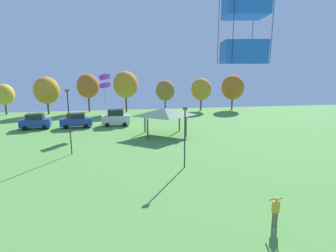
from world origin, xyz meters
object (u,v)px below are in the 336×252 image
Objects in this scene: park_pavilion at (165,112)px; treeline_tree_5 at (201,89)px; treeline_tree_3 at (126,85)px; kite_flying_7 at (105,81)px; treeline_tree_1 at (47,90)px; kite_flying_6 at (244,29)px; parked_car_third_from_left at (116,118)px; person_standing_near_foreground at (275,210)px; parked_car_second_from_left at (77,120)px; light_post_1 at (185,133)px; light_post_0 at (69,119)px; parked_car_leftmost at (35,121)px; treeline_tree_0 at (4,95)px; treeline_tree_2 at (88,86)px; treeline_tree_6 at (233,87)px; treeline_tree_4 at (165,91)px.

park_pavilion is 0.91× the size of treeline_tree_5.
treeline_tree_3 is 16.08m from treeline_tree_5.
kite_flying_7 is 0.58× the size of treeline_tree_1.
parked_car_third_from_left is at bearing 100.34° from kite_flying_6.
parked_car_third_from_left is 22.77m from treeline_tree_5.
treeline_tree_5 is (8.92, 42.88, 3.60)m from person_standing_near_foreground.
light_post_1 reaches higher than parked_car_second_from_left.
person_standing_near_foreground is at bearing -80.74° from treeline_tree_3.
kite_flying_6 reaches higher than light_post_1.
treeline_tree_3 reaches higher than light_post_0.
kite_flying_7 is 11.94m from light_post_0.
treeline_tree_3 is at bearing 1.52° from treeline_tree_1.
light_post_0 reaches higher than parked_car_leftmost.
treeline_tree_1 is (-1.82, 14.23, 3.57)m from parked_car_leftmost.
light_post_0 is 29.03m from treeline_tree_3.
treeline_tree_3 is at bearing 84.21° from parked_car_third_from_left.
treeline_tree_0 reaches higher than park_pavilion.
treeline_tree_2 is (-4.57, 18.81, -1.60)m from kite_flying_7.
person_standing_near_foreground is at bearing -62.55° from treeline_tree_1.
treeline_tree_3 reaches higher than parked_car_leftmost.
treeline_tree_1 is at bearing 117.33° from person_standing_near_foreground.
treeline_tree_3 is (13.49, 14.64, 4.53)m from parked_car_leftmost.
person_standing_near_foreground is at bearing -110.59° from treeline_tree_6.
parked_car_leftmost is (-17.30, 30.81, -8.70)m from kite_flying_6.
treeline_tree_6 is at bearing 60.53° from light_post_1.
treeline_tree_6 is at bearing 66.57° from kite_flying_6.
treeline_tree_1 reaches higher than treeline_tree_5.
treeline_tree_4 is at bearing 172.07° from treeline_tree_6.
treeline_tree_1 is (-9.23, 27.91, 0.99)m from light_post_0.
treeline_tree_0 reaches higher than parked_car_third_from_left.
person_standing_near_foreground is 10.13m from light_post_1.
treeline_tree_1 is (-19.92, 21.26, 1.61)m from park_pavilion.
parked_car_second_from_left is 0.67× the size of treeline_tree_5.
kite_flying_7 is 0.93× the size of parked_car_second_from_left.
kite_flying_6 reaches higher than parked_car_third_from_left.
parked_car_third_from_left reaches higher than parked_car_second_from_left.
kite_flying_6 is at bearing -71.57° from parked_car_second_from_left.
treeline_tree_2 is 1.21× the size of treeline_tree_4.
light_post_0 is (7.41, -13.68, 2.57)m from parked_car_leftmost.
treeline_tree_4 is (8.52, 1.42, -1.41)m from treeline_tree_3.
park_pavilion is 28.15m from treeline_tree_6.
treeline_tree_3 is (15.31, 0.41, 0.96)m from treeline_tree_1.
treeline_tree_2 is at bearing 103.66° from kite_flying_7.
kite_flying_7 is 0.65× the size of light_post_0.
light_post_0 is at bearing -86.90° from treeline_tree_2.
treeline_tree_4 is (16.20, 16.24, 3.14)m from parked_car_second_from_left.
parked_car_second_from_left is 5.83m from parked_car_third_from_left.
treeline_tree_5 is at bearing -5.48° from treeline_tree_2.
treeline_tree_1 is 23.91m from treeline_tree_4.
kite_flying_7 is 0.55× the size of treeline_tree_2.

